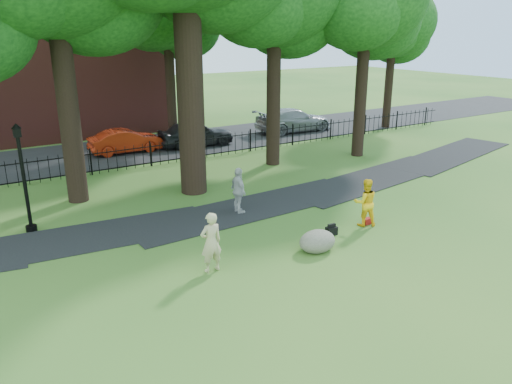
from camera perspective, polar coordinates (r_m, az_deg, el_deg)
ground at (r=16.11m, az=3.93°, el=-6.50°), size 120.00×120.00×0.00m
footpath at (r=19.61m, az=-0.48°, el=-1.84°), size 36.07×3.85×0.03m
street at (r=29.84m, az=-14.67°, el=4.59°), size 80.00×7.00×0.02m
iron_fence at (r=26.02m, az=-11.96°, el=4.20°), size 44.00×0.04×1.20m
brick_building at (r=36.03m, az=-25.97°, el=15.31°), size 18.00×8.00×12.00m
woman at (r=14.38m, az=-5.16°, el=-5.75°), size 0.66×0.43×1.81m
man at (r=18.06m, az=12.39°, el=-1.17°), size 1.04×0.96×1.73m
pedestrian at (r=18.80m, az=-2.01°, el=0.13°), size 0.51×1.08×1.79m
boulder at (r=15.95m, az=7.03°, el=-5.43°), size 1.45×1.24×0.73m
lamppost at (r=18.53m, az=-24.97°, el=1.24°), size 0.38×0.38×3.79m
backpack at (r=17.27m, az=8.62°, el=-4.41°), size 0.40×0.28×0.28m
red_bag at (r=18.45m, az=12.59°, el=-3.26°), size 0.33×0.22×0.22m
red_sedan at (r=29.19m, az=-14.66°, el=5.65°), size 4.10×1.53×1.34m
grey_car at (r=30.11m, az=-6.92°, el=6.66°), size 4.59×2.12×1.52m
silver_car at (r=34.35m, az=4.29°, el=8.20°), size 5.56×2.56×1.57m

